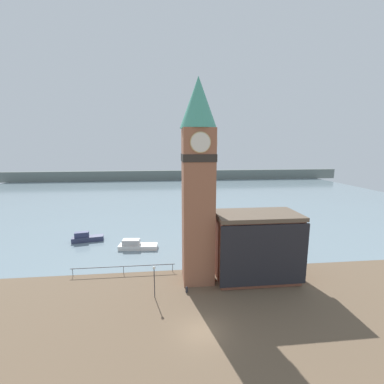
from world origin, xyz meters
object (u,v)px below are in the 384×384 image
at_px(lamp_post, 154,276).
at_px(boat_near, 136,245).
at_px(pier_building, 256,246).
at_px(mooring_bollard_near, 187,289).
at_px(boat_far, 86,238).
at_px(clock_tower, 198,178).

bearing_deg(lamp_post, boat_near, 103.86).
distance_m(pier_building, lamp_post, 13.59).
bearing_deg(lamp_post, pier_building, 13.83).
xyz_separation_m(boat_near, mooring_bollard_near, (7.41, -14.14, -0.21)).
bearing_deg(boat_far, boat_near, -36.57).
xyz_separation_m(pier_building, boat_far, (-26.25, 16.15, -3.75)).
xyz_separation_m(pier_building, lamp_post, (-13.09, -3.22, -1.73)).
bearing_deg(lamp_post, boat_far, 124.18).
distance_m(pier_building, boat_far, 31.05).
relative_size(pier_building, mooring_bollard_near, 14.93).
distance_m(clock_tower, lamp_post, 12.52).
bearing_deg(boat_far, clock_tower, -51.33).
height_order(clock_tower, boat_near, clock_tower).
bearing_deg(boat_near, pier_building, -29.67).
height_order(clock_tower, mooring_bollard_near, clock_tower).
height_order(pier_building, boat_near, pier_building).
bearing_deg(clock_tower, mooring_bollard_near, -120.33).
relative_size(pier_building, lamp_post, 2.80).
distance_m(boat_far, lamp_post, 23.51).
bearing_deg(boat_near, boat_far, 159.55).
xyz_separation_m(boat_far, lamp_post, (13.16, -19.37, 2.03)).
height_order(pier_building, lamp_post, pier_building).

